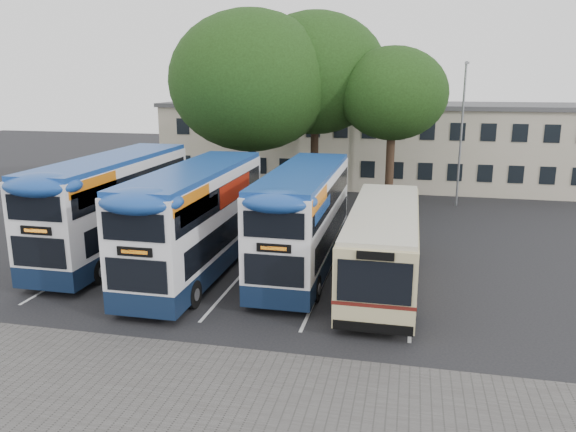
% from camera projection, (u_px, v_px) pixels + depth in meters
% --- Properties ---
extents(ground, '(120.00, 120.00, 0.00)m').
position_uv_depth(ground, '(310.00, 327.00, 18.76)').
color(ground, black).
rests_on(ground, ground).
extents(paving_strip, '(40.00, 6.00, 0.01)m').
position_uv_depth(paving_strip, '(200.00, 401.00, 14.44)').
color(paving_strip, '#595654').
rests_on(paving_strip, ground).
extents(bay_lines, '(14.12, 11.00, 0.01)m').
position_uv_depth(bay_lines, '(246.00, 270.00, 24.28)').
color(bay_lines, silver).
rests_on(bay_lines, ground).
extents(depot_building, '(32.40, 8.40, 6.20)m').
position_uv_depth(depot_building, '(373.00, 143.00, 43.58)').
color(depot_building, '#BDB598').
rests_on(depot_building, ground).
extents(lamp_post, '(0.25, 1.05, 9.06)m').
position_uv_depth(lamp_post, '(462.00, 127.00, 35.20)').
color(lamp_post, gray).
rests_on(lamp_post, ground).
extents(tree_left, '(9.82, 9.82, 12.06)m').
position_uv_depth(tree_left, '(251.00, 81.00, 33.48)').
color(tree_left, black).
rests_on(tree_left, ground).
extents(tree_mid, '(8.86, 8.86, 12.11)m').
position_uv_depth(tree_mid, '(315.00, 74.00, 34.97)').
color(tree_mid, black).
rests_on(tree_mid, ground).
extents(tree_right, '(6.36, 6.36, 9.89)m').
position_uv_depth(tree_right, '(393.00, 94.00, 32.56)').
color(tree_right, black).
rests_on(tree_right, ground).
extents(bus_dd_left, '(2.68, 11.07, 4.61)m').
position_uv_depth(bus_dd_left, '(114.00, 202.00, 25.79)').
color(bus_dd_left, '#101F3A').
rests_on(bus_dd_left, ground).
extents(bus_dd_mid, '(2.63, 10.85, 4.52)m').
position_uv_depth(bus_dd_mid, '(197.00, 216.00, 23.37)').
color(bus_dd_mid, '#101F3A').
rests_on(bus_dd_mid, ground).
extents(bus_dd_right, '(2.55, 10.52, 4.38)m').
position_uv_depth(bus_dd_right, '(304.00, 215.00, 23.87)').
color(bus_dd_right, '#101F3A').
rests_on(bus_dd_right, ground).
extents(bus_single, '(2.68, 10.51, 3.14)m').
position_uv_depth(bus_single, '(383.00, 241.00, 22.34)').
color(bus_single, '#CBBC87').
rests_on(bus_single, ground).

